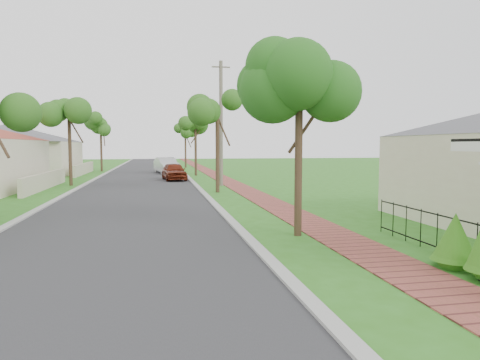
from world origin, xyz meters
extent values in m
plane|color=#2E6A19|center=(0.00, 0.00, 0.00)|extent=(160.00, 160.00, 0.00)
cube|color=#28282B|center=(-3.00, 20.00, 0.00)|extent=(7.00, 120.00, 0.02)
cube|color=#9E9E99|center=(0.65, 20.00, 0.00)|extent=(0.30, 120.00, 0.10)
cube|color=#9E9E99|center=(-6.65, 20.00, 0.00)|extent=(0.30, 120.00, 0.10)
cube|color=#96403C|center=(3.25, 20.00, 0.00)|extent=(1.50, 120.00, 0.03)
cube|color=black|center=(4.90, 0.00, 0.95)|extent=(0.03, 8.00, 0.03)
cube|color=black|center=(4.90, 0.00, 0.15)|extent=(0.03, 8.00, 0.03)
cylinder|color=black|center=(4.90, 0.00, 0.50)|extent=(0.02, 0.02, 1.00)
cylinder|color=black|center=(4.90, 0.67, 0.50)|extent=(0.02, 0.02, 1.00)
cylinder|color=black|center=(4.90, 1.33, 0.50)|extent=(0.02, 0.02, 1.00)
cylinder|color=black|center=(4.90, 2.00, 0.50)|extent=(0.02, 0.02, 1.00)
cylinder|color=black|center=(4.90, 2.67, 0.50)|extent=(0.02, 0.02, 1.00)
cylinder|color=black|center=(4.90, 3.33, 0.50)|extent=(0.02, 0.02, 1.00)
cylinder|color=black|center=(4.90, 4.00, 0.50)|extent=(0.02, 0.02, 1.00)
cylinder|color=#382619|center=(1.50, 16.00, 2.27)|extent=(0.22, 0.22, 4.55)
sphere|color=#245115|center=(1.50, 16.00, 4.68)|extent=(1.70, 1.70, 1.70)
cylinder|color=#382619|center=(1.50, 30.00, 2.45)|extent=(0.22, 0.22, 4.90)
sphere|color=#245115|center=(1.50, 30.00, 5.04)|extent=(1.70, 1.70, 1.70)
cylinder|color=#382619|center=(1.50, 44.00, 2.10)|extent=(0.22, 0.22, 4.20)
sphere|color=#245115|center=(1.50, 44.00, 4.32)|extent=(1.70, 1.70, 1.70)
cylinder|color=#382619|center=(-7.50, 22.00, 2.45)|extent=(0.22, 0.22, 4.90)
sphere|color=#245115|center=(-7.50, 22.00, 5.04)|extent=(1.70, 1.70, 1.70)
cylinder|color=#382619|center=(-7.50, 38.00, 2.27)|extent=(0.22, 0.22, 4.55)
sphere|color=#245115|center=(-7.50, 38.00, 4.68)|extent=(1.70, 1.70, 1.70)
sphere|color=#216915|center=(4.45, 0.11, 0.26)|extent=(0.76, 0.76, 0.76)
cone|color=#216915|center=(4.45, 0.11, 0.73)|extent=(0.87, 0.87, 0.94)
cube|color=#BFB299|center=(-8.60, 20.00, 0.50)|extent=(0.25, 10.00, 1.00)
cube|color=beige|center=(-15.00, 34.00, 1.50)|extent=(11.00, 10.00, 3.00)
pyramid|color=#4C4C51|center=(-15.00, 34.00, 3.80)|extent=(15.56, 15.56, 1.60)
cube|color=#BFB299|center=(-8.60, 34.00, 0.50)|extent=(0.25, 10.00, 1.00)
imported|color=#641F0F|center=(-0.60, 25.07, 0.67)|extent=(1.99, 4.06, 1.33)
imported|color=silver|center=(-1.00, 33.60, 0.76)|extent=(2.52, 4.86, 1.52)
cylinder|color=#382619|center=(2.20, 3.94, 2.09)|extent=(0.22, 0.22, 4.19)
sphere|color=#27621C|center=(2.20, 3.94, 4.30)|extent=(2.08, 2.08, 2.08)
cylinder|color=#6E6256|center=(2.30, 20.00, 4.06)|extent=(0.24, 0.24, 8.13)
cube|color=#6E6256|center=(2.30, 20.00, 7.73)|extent=(1.20, 0.08, 0.08)
camera|label=1|loc=(-1.82, -7.91, 2.63)|focal=32.00mm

